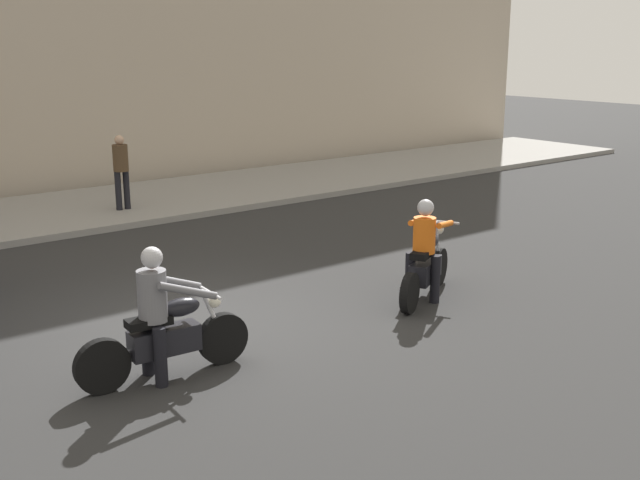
# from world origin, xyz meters

# --- Properties ---
(ground_plane) EXTENTS (80.00, 80.00, 0.00)m
(ground_plane) POSITION_xyz_m (0.00, 0.00, 0.00)
(ground_plane) COLOR #282828
(sidewalk_slab) EXTENTS (40.00, 4.40, 0.14)m
(sidewalk_slab) POSITION_xyz_m (0.00, 8.00, 0.07)
(sidewalk_slab) COLOR gray
(sidewalk_slab) RESTS_ON ground_plane
(motorcycle_with_rider_orange_stripe) EXTENTS (1.94, 1.12, 1.58)m
(motorcycle_with_rider_orange_stripe) POSITION_xyz_m (3.39, -1.22, 0.65)
(motorcycle_with_rider_orange_stripe) COLOR black
(motorcycle_with_rider_orange_stripe) RESTS_ON ground_plane
(motorcycle_with_rider_gray) EXTENTS (2.16, 0.70, 1.62)m
(motorcycle_with_rider_gray) POSITION_xyz_m (-1.13, -1.38, 0.66)
(motorcycle_with_rider_gray) COLOR black
(motorcycle_with_rider_gray) RESTS_ON ground_plane
(pedestrian_bystander) EXTENTS (0.34, 0.34, 1.68)m
(pedestrian_bystander) POSITION_xyz_m (2.21, 7.12, 1.12)
(pedestrian_bystander) COLOR black
(pedestrian_bystander) RESTS_ON sidewalk_slab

